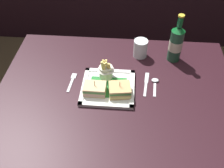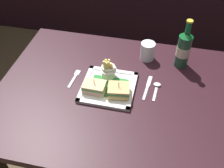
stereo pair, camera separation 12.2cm
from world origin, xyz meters
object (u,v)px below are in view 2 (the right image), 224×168
object	(u,v)px
knife	(148,86)
spoon	(157,87)
sandwich_half_left	(94,87)
sandwich_half_right	(119,91)
fork	(75,77)
square_plate	(108,87)
water_glass	(147,52)
fries_cup	(108,69)
dining_table	(115,109)
beer_bottle	(184,49)

from	to	relation	value
knife	spoon	world-z (taller)	spoon
sandwich_half_left	sandwich_half_right	size ratio (longest dim) A/B	0.95
sandwich_half_right	fork	size ratio (longest dim) A/B	0.82
square_plate	water_glass	size ratio (longest dim) A/B	2.58
fries_cup	knife	xyz separation A→B (m)	(0.20, -0.02, -0.05)
fork	spoon	world-z (taller)	spoon
sandwich_half_left	fork	size ratio (longest dim) A/B	0.78
knife	spoon	bearing A→B (deg)	4.63
dining_table	square_plate	distance (m)	0.14
sandwich_half_right	water_glass	world-z (taller)	water_glass
beer_bottle	knife	size ratio (longest dim) A/B	1.58
sandwich_half_left	fork	distance (m)	0.15
sandwich_half_right	fork	xyz separation A→B (m)	(-0.24, 0.07, -0.03)
sandwich_half_left	water_glass	bearing A→B (deg)	55.84
water_glass	fries_cup	bearing A→B (deg)	-130.31
dining_table	sandwich_half_left	size ratio (longest dim) A/B	11.02
spoon	dining_table	bearing A→B (deg)	-158.81
square_plate	water_glass	xyz separation A→B (m)	(0.15, 0.26, 0.03)
dining_table	fries_cup	size ratio (longest dim) A/B	10.49
beer_bottle	spoon	world-z (taller)	beer_bottle
water_glass	knife	size ratio (longest dim) A/B	0.58
sandwich_half_right	fork	world-z (taller)	sandwich_half_right
fries_cup	beer_bottle	distance (m)	0.39
sandwich_half_left	knife	xyz separation A→B (m)	(0.24, 0.09, -0.03)
fork	spoon	size ratio (longest dim) A/B	1.09
water_glass	sandwich_half_right	bearing A→B (deg)	-106.83
sandwich_half_right	beer_bottle	xyz separation A→B (m)	(0.27, 0.29, 0.07)
sandwich_half_right	beer_bottle	world-z (taller)	beer_bottle
square_plate	beer_bottle	bearing A→B (deg)	37.70
knife	spoon	distance (m)	0.04
water_glass	dining_table	bearing A→B (deg)	-111.30
water_glass	knife	distance (m)	0.22
dining_table	fork	world-z (taller)	fork
knife	spoon	size ratio (longest dim) A/B	1.37
beer_bottle	knife	world-z (taller)	beer_bottle
sandwich_half_right	spoon	xyz separation A→B (m)	(0.16, 0.09, -0.03)
fork	beer_bottle	bearing A→B (deg)	23.08
square_plate	water_glass	world-z (taller)	water_glass
fork	spoon	distance (m)	0.40
sandwich_half_left	square_plate	bearing A→B (deg)	33.70
dining_table	knife	xyz separation A→B (m)	(0.14, 0.07, 0.12)
sandwich_half_right	fries_cup	size ratio (longest dim) A/B	1.01
square_plate	spoon	bearing A→B (deg)	13.84
water_glass	spoon	xyz separation A→B (m)	(0.07, -0.21, -0.04)
beer_bottle	knife	bearing A→B (deg)	-125.88
beer_bottle	fork	size ratio (longest dim) A/B	1.99
fries_cup	fork	xyz separation A→B (m)	(-0.16, -0.03, -0.05)
fries_cup	sandwich_half_right	bearing A→B (deg)	-55.92
sandwich_half_right	fries_cup	world-z (taller)	fries_cup
square_plate	spoon	xyz separation A→B (m)	(0.22, 0.05, -0.00)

